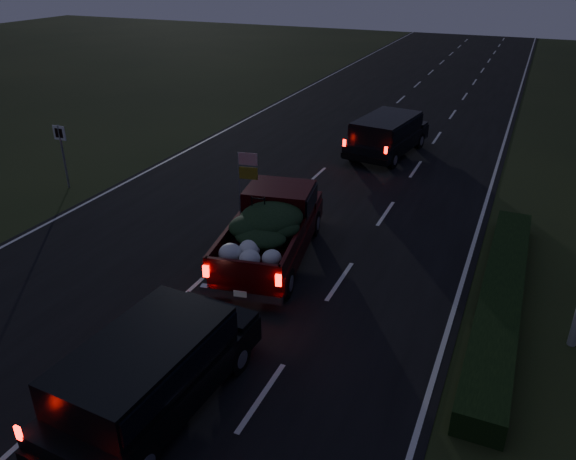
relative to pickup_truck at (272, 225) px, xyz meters
The scene contains 7 objects.
ground 3.46m from the pickup_truck, 112.29° to the right, with size 120.00×120.00×0.00m, color black.
road_asphalt 3.46m from the pickup_truck, 112.29° to the right, with size 14.00×120.00×0.02m, color black.
hedge_row 6.60m from the pickup_truck, ahead, with size 1.00×10.00×0.60m, color black.
route_sign 9.96m from the pickup_truck, 168.65° to the left, with size 0.55×0.08×2.50m.
pickup_truck is the anchor object (origin of this frame).
lead_suv 10.84m from the pickup_truck, 86.48° to the left, with size 2.80×5.30×1.45m.
rear_suv 6.70m from the pickup_truck, 85.52° to the right, with size 2.34×4.98×1.40m.
Camera 1 is at (7.65, -10.42, 8.21)m, focal length 35.00 mm.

